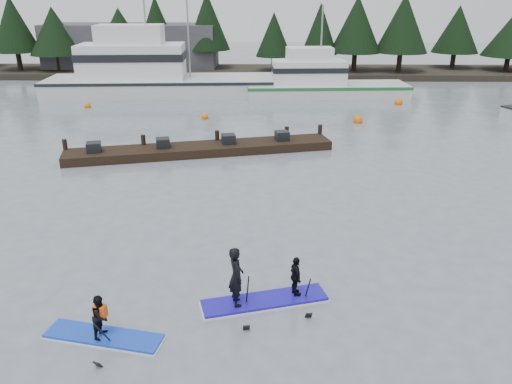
{
  "coord_description": "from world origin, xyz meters",
  "views": [
    {
      "loc": [
        0.31,
        -11.4,
        8.07
      ],
      "look_at": [
        0.0,
        6.0,
        1.1
      ],
      "focal_mm": 35.0,
      "sensor_mm": 36.0,
      "label": 1
    }
  ],
  "objects_px": {
    "fishing_boat_large": "(154,85)",
    "paddleboard_duo": "(260,285)",
    "fishing_boat_medium": "(322,89)",
    "floating_dock": "(201,149)",
    "paddleboard_solo": "(102,325)"
  },
  "relations": [
    {
      "from": "fishing_boat_large",
      "to": "paddleboard_duo",
      "type": "height_order",
      "value": "fishing_boat_large"
    },
    {
      "from": "fishing_boat_large",
      "to": "fishing_boat_medium",
      "type": "distance_m",
      "value": 14.21
    },
    {
      "from": "floating_dock",
      "to": "paddleboard_duo",
      "type": "xyz_separation_m",
      "value": [
        3.32,
        -13.91,
        0.36
      ]
    },
    {
      "from": "fishing_boat_medium",
      "to": "floating_dock",
      "type": "relative_size",
      "value": 0.94
    },
    {
      "from": "paddleboard_solo",
      "to": "paddleboard_duo",
      "type": "height_order",
      "value": "paddleboard_duo"
    },
    {
      "from": "floating_dock",
      "to": "paddleboard_duo",
      "type": "bearing_deg",
      "value": -90.27
    },
    {
      "from": "fishing_boat_medium",
      "to": "paddleboard_solo",
      "type": "bearing_deg",
      "value": -108.85
    },
    {
      "from": "paddleboard_duo",
      "to": "floating_dock",
      "type": "bearing_deg",
      "value": 87.83
    },
    {
      "from": "fishing_boat_medium",
      "to": "paddleboard_duo",
      "type": "xyz_separation_m",
      "value": [
        -4.89,
        -30.16,
        0.04
      ]
    },
    {
      "from": "paddleboard_duo",
      "to": "fishing_boat_medium",
      "type": "bearing_deg",
      "value": 65.2
    },
    {
      "from": "paddleboard_duo",
      "to": "fishing_boat_large",
      "type": "bearing_deg",
      "value": 91.25
    },
    {
      "from": "fishing_boat_large",
      "to": "floating_dock",
      "type": "height_order",
      "value": "fishing_boat_large"
    },
    {
      "from": "floating_dock",
      "to": "paddleboard_solo",
      "type": "xyz_separation_m",
      "value": [
        -0.59,
        -15.5,
        0.16
      ]
    },
    {
      "from": "fishing_boat_large",
      "to": "floating_dock",
      "type": "relative_size",
      "value": 1.36
    },
    {
      "from": "paddleboard_solo",
      "to": "paddleboard_duo",
      "type": "distance_m",
      "value": 4.23
    }
  ]
}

